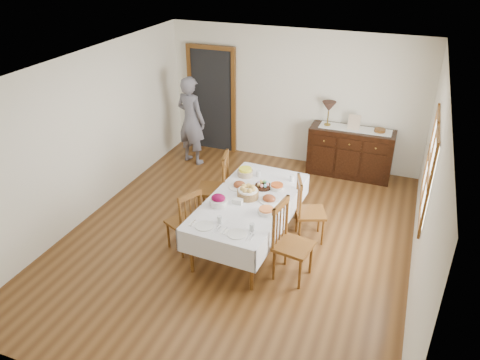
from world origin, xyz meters
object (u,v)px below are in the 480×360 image
(chair_right_near, at_px, (290,241))
(person, at_px, (191,118))
(chair_left_far, at_px, (216,186))
(chair_left_near, at_px, (186,220))
(chair_right_far, at_px, (307,209))
(sideboard, at_px, (350,152))
(dining_table, at_px, (249,205))
(table_lamp, at_px, (329,107))

(chair_right_near, distance_m, person, 3.91)
(chair_left_far, bearing_deg, chair_left_near, -17.26)
(chair_right_near, xyz_separation_m, person, (-2.76, 2.74, 0.38))
(chair_left_far, xyz_separation_m, chair_right_far, (1.50, -0.09, -0.06))
(sideboard, bearing_deg, person, -169.99)
(dining_table, height_order, chair_right_far, chair_right_far)
(chair_left_near, xyz_separation_m, table_lamp, (1.32, 3.27, 0.77))
(chair_right_near, distance_m, sideboard, 3.29)
(chair_left_near, xyz_separation_m, person, (-1.22, 2.71, 0.43))
(person, bearing_deg, chair_right_far, 162.13)
(chair_right_near, xyz_separation_m, table_lamp, (-0.21, 3.30, 0.72))
(dining_table, relative_size, chair_right_far, 2.24)
(chair_left_near, relative_size, sideboard, 0.65)
(person, relative_size, table_lamp, 4.06)
(chair_right_far, relative_size, table_lamp, 2.19)
(chair_right_far, height_order, table_lamp, table_lamp)
(dining_table, height_order, chair_left_near, chair_left_near)
(sideboard, height_order, person, person)
(chair_right_near, height_order, person, person)
(chair_right_near, xyz_separation_m, chair_right_far, (0.01, 0.92, -0.05))
(person, bearing_deg, table_lamp, -152.15)
(chair_left_far, bearing_deg, dining_table, 41.29)
(dining_table, xyz_separation_m, sideboard, (1.01, 2.77, -0.20))
(dining_table, xyz_separation_m, chair_right_far, (0.76, 0.42, -0.15))
(dining_table, xyz_separation_m, chair_left_far, (-0.74, 0.51, -0.10))
(dining_table, relative_size, chair_left_near, 2.26)
(dining_table, bearing_deg, person, 135.41)
(chair_right_far, bearing_deg, chair_left_near, 98.58)
(chair_left_far, distance_m, chair_right_far, 1.50)
(chair_right_far, height_order, sideboard, chair_right_far)
(dining_table, distance_m, table_lamp, 2.92)
(chair_left_near, height_order, chair_right_near, chair_right_near)
(chair_right_far, distance_m, sideboard, 2.37)
(person, xyz_separation_m, table_lamp, (2.55, 0.56, 0.35))
(chair_left_near, distance_m, person, 3.00)
(chair_left_near, height_order, table_lamp, table_lamp)
(chair_left_near, relative_size, chair_right_near, 0.91)
(chair_left_near, distance_m, chair_right_near, 1.54)
(chair_right_far, height_order, person, person)
(dining_table, relative_size, chair_right_near, 2.05)
(chair_left_far, height_order, table_lamp, table_lamp)
(sideboard, bearing_deg, chair_left_near, -119.09)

